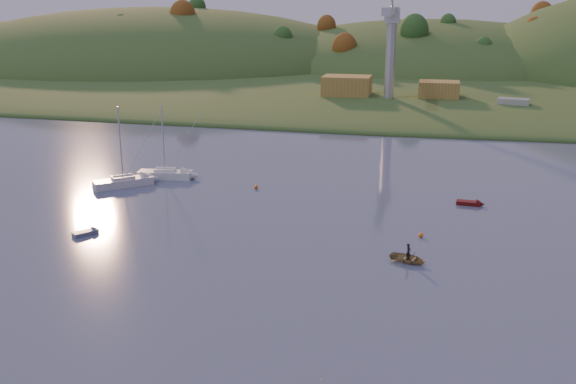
% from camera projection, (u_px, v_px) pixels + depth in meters
% --- Properties ---
extents(far_shore, '(620.00, 220.00, 1.50)m').
position_uv_depth(far_shore, '(404.00, 65.00, 249.28)').
color(far_shore, '#244B1E').
rests_on(far_shore, ground).
extents(shore_slope, '(640.00, 150.00, 7.00)m').
position_uv_depth(shore_slope, '(393.00, 86.00, 188.54)').
color(shore_slope, '#244B1E').
rests_on(shore_slope, ground).
extents(hill_left_far, '(120.00, 100.00, 32.00)m').
position_uv_depth(hill_left_far, '(17.00, 60.00, 269.20)').
color(hill_left_far, '#244B1E').
rests_on(hill_left_far, ground).
extents(hill_left, '(170.00, 140.00, 44.00)m').
position_uv_depth(hill_left, '(157.00, 68.00, 240.34)').
color(hill_left, '#244B1E').
rests_on(hill_left, ground).
extents(hill_center, '(140.00, 120.00, 36.00)m').
position_uv_depth(hill_center, '(430.00, 71.00, 228.47)').
color(hill_center, '#244B1E').
rests_on(hill_center, ground).
extents(hillside_trees, '(280.00, 50.00, 32.00)m').
position_uv_depth(hillside_trees, '(397.00, 78.00, 207.23)').
color(hillside_trees, '#214D1B').
rests_on(hillside_trees, ground).
extents(wharf, '(42.00, 16.00, 2.40)m').
position_uv_depth(wharf, '(402.00, 104.00, 146.95)').
color(wharf, slate).
rests_on(wharf, ground).
extents(shed_west, '(11.00, 8.00, 4.80)m').
position_uv_depth(shed_west, '(347.00, 86.00, 149.61)').
color(shed_west, olive).
rests_on(shed_west, wharf).
extents(shed_east, '(9.00, 7.00, 4.00)m').
position_uv_depth(shed_east, '(439.00, 90.00, 146.20)').
color(shed_east, olive).
rests_on(shed_east, wharf).
extents(dock_crane, '(3.20, 28.00, 20.30)m').
position_uv_depth(dock_crane, '(391.00, 33.00, 139.65)').
color(dock_crane, '#B7B7BC').
rests_on(dock_crane, wharf).
extents(sailboat_near, '(7.35, 6.89, 10.77)m').
position_uv_depth(sailboat_near, '(123.00, 181.00, 85.83)').
color(sailboat_near, silver).
rests_on(sailboat_near, ground).
extents(sailboat_far, '(7.72, 3.17, 10.41)m').
position_uv_depth(sailboat_far, '(165.00, 173.00, 89.84)').
color(sailboat_far, silver).
rests_on(sailboat_far, ground).
extents(canoe, '(4.21, 3.62, 0.73)m').
position_uv_depth(canoe, '(408.00, 258.00, 61.02)').
color(canoe, '#968653').
rests_on(canoe, ground).
extents(paddler, '(0.57, 0.68, 1.61)m').
position_uv_depth(paddler, '(408.00, 254.00, 60.90)').
color(paddler, black).
rests_on(paddler, ground).
extents(red_tender, '(3.41, 1.39, 1.14)m').
position_uv_depth(red_tender, '(474.00, 203.00, 78.01)').
color(red_tender, '#4F0D0B').
rests_on(red_tender, ground).
extents(grey_dinghy, '(2.74, 3.10, 1.14)m').
position_uv_depth(grey_dinghy, '(91.00, 232.00, 68.50)').
color(grey_dinghy, slate).
rests_on(grey_dinghy, ground).
extents(work_vessel, '(15.75, 8.06, 3.86)m').
position_uv_depth(work_vessel, '(513.00, 110.00, 138.11)').
color(work_vessel, slate).
rests_on(work_vessel, ground).
extents(buoy_0, '(0.50, 0.50, 0.50)m').
position_uv_depth(buoy_0, '(421.00, 235.00, 67.43)').
color(buoy_0, orange).
rests_on(buoy_0, ground).
extents(buoy_1, '(0.50, 0.50, 0.50)m').
position_uv_depth(buoy_1, '(99.00, 188.00, 84.32)').
color(buoy_1, orange).
rests_on(buoy_1, ground).
extents(buoy_2, '(0.50, 0.50, 0.50)m').
position_uv_depth(buoy_2, '(256.00, 187.00, 84.95)').
color(buoy_2, orange).
rests_on(buoy_2, ground).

